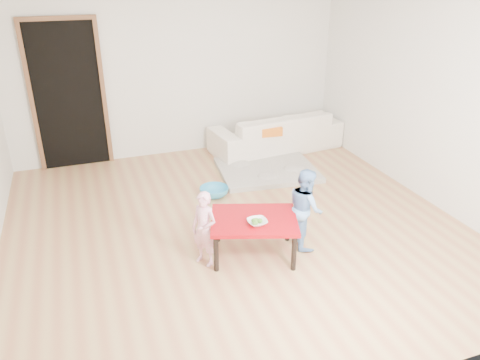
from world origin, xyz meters
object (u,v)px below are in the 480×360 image
bowl (257,222)px  child_pink (204,229)px  child_blue (306,208)px  basin (214,192)px  sofa (276,132)px  red_table (254,237)px

bowl → child_pink: size_ratio=0.25×
child_blue → basin: size_ratio=2.31×
sofa → child_blue: 2.81m
bowl → basin: size_ratio=0.51×
red_table → basin: red_table is taller
child_blue → red_table: bearing=98.7°
sofa → red_table: bearing=55.7°
red_table → child_pink: size_ratio=1.10×
bowl → red_table: bearing=83.5°
sofa → child_blue: size_ratio=2.40×
child_blue → basin: child_blue is taller
red_table → child_blue: (0.58, 0.02, 0.22)m
sofa → red_table: 3.05m
red_table → basin: (0.01, 1.43, -0.15)m
child_blue → sofa: bearing=-10.6°
child_pink → basin: (0.52, 1.39, -0.33)m
bowl → sofa: bearing=62.8°
child_pink → sofa: bearing=108.9°
red_table → child_pink: child_pink is taller
red_table → bowl: size_ratio=4.47×
child_pink → basin: 1.52m
sofa → bowl: bearing=56.5°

